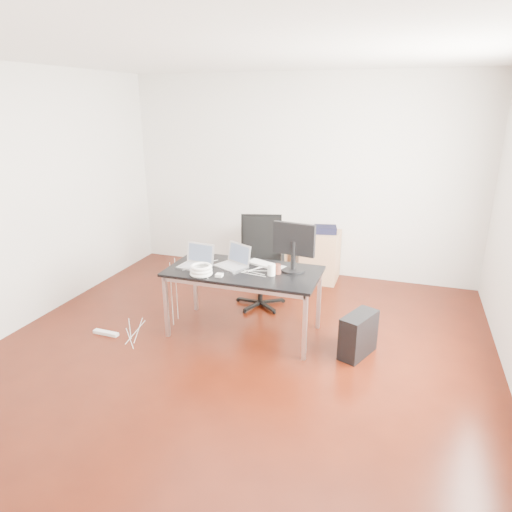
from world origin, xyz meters
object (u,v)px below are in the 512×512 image
(filing_cabinet_left, at_px, (272,251))
(desk, at_px, (244,275))
(office_chair, at_px, (261,257))
(filing_cabinet_right, at_px, (320,256))
(pc_tower, at_px, (358,335))

(filing_cabinet_left, bearing_deg, desk, -82.78)
(office_chair, relative_size, filing_cabinet_right, 1.54)
(desk, height_order, filing_cabinet_left, desk)
(filing_cabinet_right, bearing_deg, pc_tower, -68.36)
(filing_cabinet_right, height_order, pc_tower, filing_cabinet_right)
(filing_cabinet_left, bearing_deg, pc_tower, -52.37)
(filing_cabinet_left, distance_m, pc_tower, 2.41)
(filing_cabinet_right, bearing_deg, office_chair, -118.55)
(filing_cabinet_right, xyz_separation_m, pc_tower, (0.75, -1.90, -0.13))
(office_chair, xyz_separation_m, pc_tower, (1.31, -0.89, -0.39))
(desk, height_order, office_chair, office_chair)
(filing_cabinet_right, relative_size, pc_tower, 1.56)
(office_chair, relative_size, pc_tower, 2.40)
(office_chair, xyz_separation_m, filing_cabinet_left, (-0.16, 1.02, -0.26))
(pc_tower, bearing_deg, office_chair, 168.65)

